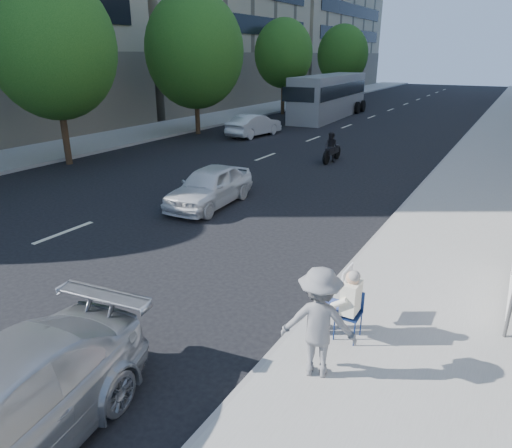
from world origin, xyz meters
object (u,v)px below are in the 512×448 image
Objects in this scene: jogger at (319,323)px; bus at (330,97)px; white_sedan_near at (210,186)px; seated_protester at (344,299)px; white_sedan_mid at (254,125)px; motorcycle at (332,149)px.

bus is (-11.80, 30.30, 0.59)m from jogger.
white_sedan_near is (-6.64, 6.45, -0.38)m from jogger.
seated_protester reaches higher than white_sedan_near.
bus is at bearing -87.09° from jogger.
white_sedan_mid reaches higher than white_sedan_near.
jogger is 0.88× the size of motorcycle.
white_sedan_mid is 8.26m from motorcycle.
bus is (0.64, 10.98, 0.96)m from white_sedan_mid.
jogger is at bearing -71.80° from bus.
motorcycle is at bearing 112.05° from seated_protester.
white_sedan_near is at bearing -62.54° from jogger.
motorcycle is at bearing -71.07° from bus.
white_sedan_mid is (-12.45, 19.33, -0.37)m from jogger.
motorcycle is at bearing -87.86° from jogger.
jogger is 9.27m from white_sedan_near.
jogger is (0.01, -1.15, 0.17)m from seated_protester.
jogger is 32.52m from bus.
jogger is 15.81m from motorcycle.
seated_protester is at bearing -67.86° from motorcycle.
jogger is 0.15× the size of bus.
bus reaches higher than motorcycle.
jogger is at bearing -48.15° from white_sedan_near.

